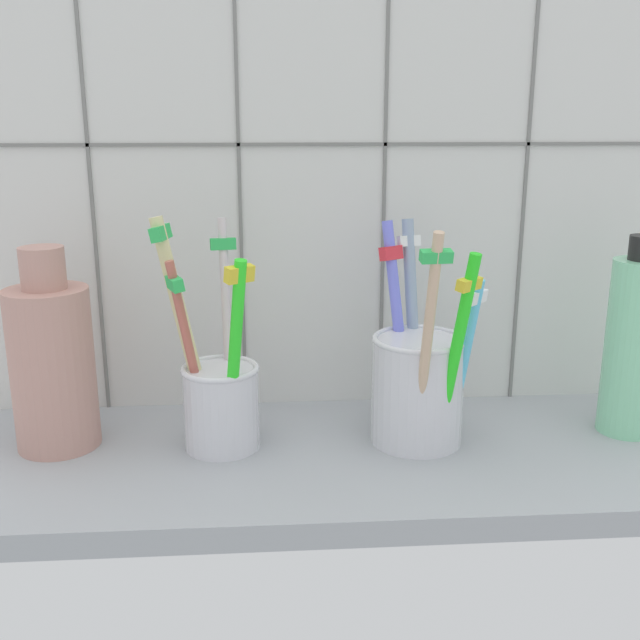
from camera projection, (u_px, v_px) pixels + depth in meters
counter_slab at (321, 463)px, 60.02cm from camera, size 64.00×22.00×2.00cm
tile_wall_back at (312, 183)px, 65.85cm from camera, size 64.00×2.20×45.00cm
toothbrush_cup_left at (219, 392)px, 59.41cm from camera, size 8.25×8.50×18.99cm
toothbrush_cup_right at (419, 381)px, 60.41cm from camera, size 8.80×11.99×18.56cm
ceramic_vase at (52, 363)px, 59.12cm from camera, size 6.63×6.63×16.57cm
soap_bottle at (634, 344)px, 61.71cm from camera, size 4.80×4.80×16.99cm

